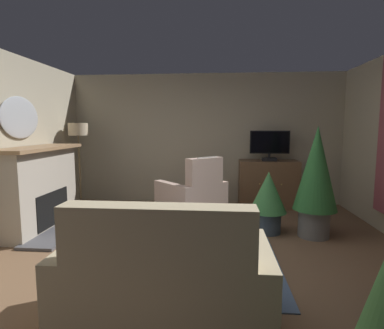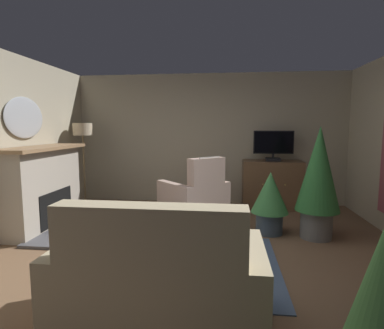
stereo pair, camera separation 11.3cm
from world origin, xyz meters
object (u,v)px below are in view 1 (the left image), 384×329
Objects in this scene: coffee_table at (183,228)px; armchair_in_far_corner at (193,199)px; tv_remote at (165,222)px; potted_plant_small_fern_corner at (316,176)px; fireplace at (40,190)px; tv_cabinet at (268,185)px; potted_plant_on_hearth_side at (268,198)px; television at (270,145)px; wall_mirror_oval at (20,118)px; folded_newspaper at (183,226)px; floor_lamp at (79,141)px; cat at (118,223)px; sofa_floral at (165,286)px.

coffee_table is 0.75× the size of armchair_in_far_corner.
potted_plant_small_fern_corner is at bearing 74.08° from tv_remote.
tv_cabinet is (3.68, 1.63, -0.17)m from fireplace.
potted_plant_on_hearth_side is at bearing -26.80° from armchair_in_far_corner.
potted_plant_on_hearth_side is (-0.23, -1.47, -0.71)m from television.
folded_newspaper is (2.56, -1.06, -1.25)m from wall_mirror_oval.
floor_lamp is at bearing 144.21° from folded_newspaper.
potted_plant_on_hearth_side reaches higher than folded_newspaper.
fireplace is at bearing -178.62° from cat.
tv_cabinet is 0.68× the size of floor_lamp.
wall_mirror_oval is 1.23× the size of television.
fireplace is 1.08× the size of floor_lamp.
sofa_floral reaches higher than folded_newspaper.
wall_mirror_oval is 2.95m from armchair_in_far_corner.
tv_cabinet is 3.05m from tv_remote.
floor_lamp is (-3.41, 1.21, 0.77)m from potted_plant_on_hearth_side.
tv_cabinet is 2.96m from cat.
tv_remote is (2.34, -0.98, -1.24)m from wall_mirror_oval.
armchair_in_far_corner is at bearing 131.70° from tv_remote.
sofa_floral is 2.19× the size of cat.
coffee_table is 1.26m from sofa_floral.
wall_mirror_oval reaches higher than potted_plant_small_fern_corner.
potted_plant_on_hearth_side reaches higher than coffee_table.
tv_remote is (-1.58, -2.61, 0.02)m from tv_cabinet.
folded_newspaper is 0.24× the size of armchair_in_far_corner.
fireplace is 1.39× the size of armchair_in_far_corner.
sofa_floral reaches higher than cat.
potted_plant_on_hearth_side reaches higher than tv_remote.
wall_mirror_oval is at bearing -154.54° from tv_remote.
floor_lamp is (-2.28, 2.37, 0.84)m from folded_newspaper.
fireplace is at bearing -163.27° from armchair_in_far_corner.
television reaches higher than fireplace.
tv_remote is at bearing 100.14° from sofa_floral.
armchair_in_far_corner is at bearing 153.20° from potted_plant_on_hearth_side.
wall_mirror_oval is 4.25m from television.
fireplace is at bearing -178.32° from potted_plant_on_hearth_side.
fireplace is 1.12× the size of potted_plant_small_fern_corner.
tv_cabinet is 0.70× the size of sofa_floral.
tv_remote is at bearing -48.00° from floor_lamp.
television is at bearing 70.40° from sofa_floral.
sofa_floral is at bearing -109.60° from television.
coffee_table is (2.56, -0.97, -1.31)m from wall_mirror_oval.
coffee_table is at bearing -22.74° from fireplace.
cat is at bearing -148.77° from armchair_in_far_corner.
potted_plant_small_fern_corner reaches higher than sofa_floral.
tv_remote is (2.10, -0.98, -0.15)m from fireplace.
wall_mirror_oval is 0.82× the size of tv_cabinet.
sofa_floral is at bearing -31.70° from tv_remote.
tv_remote is at bearing -25.04° from fireplace.
tv_cabinet reaches higher than folded_newspaper.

